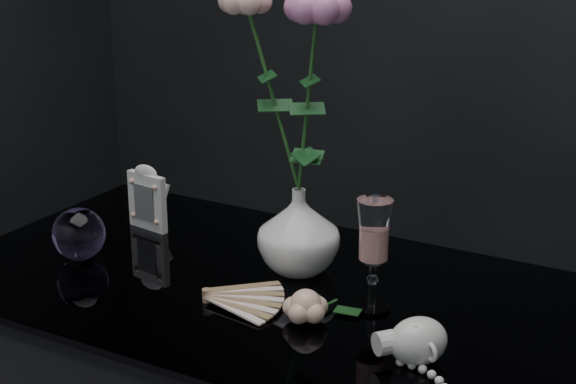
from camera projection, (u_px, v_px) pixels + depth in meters
The scene contains 8 objects.
vase at pixel (299, 231), 1.42m from camera, with size 0.13×0.13×0.14m, color white.
wine_glass at pixel (373, 256), 1.28m from camera, with size 0.05×0.05×0.17m, color white, non-canonical shape.
picture_frame at pixel (147, 197), 1.61m from camera, with size 0.09×0.07×0.12m, color white, non-canonical shape.
paperweight at pixel (79, 234), 1.48m from camera, with size 0.09×0.09×0.09m, color #A989DE, non-canonical shape.
paper_fan at pixel (207, 294), 1.33m from camera, with size 0.23×0.18×0.02m, color #FBF0C9, non-canonical shape.
loose_rose at pixel (306, 306), 1.26m from camera, with size 0.11×0.14×0.05m, color beige, non-canonical shape.
pearl_jar at pixel (418, 339), 1.15m from camera, with size 0.22×0.23×0.07m, color silver, non-canonical shape.
roses at pixel (289, 74), 1.35m from camera, with size 0.18×0.11×0.37m.
Camera 1 is at (0.66, -1.04, 1.34)m, focal length 55.00 mm.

